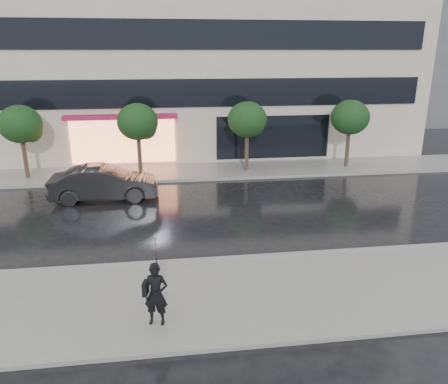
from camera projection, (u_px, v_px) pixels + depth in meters
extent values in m
plane|color=black|center=(215.00, 249.00, 15.32)|extent=(120.00, 120.00, 0.00)
cube|color=slate|center=(228.00, 297.00, 12.24)|extent=(60.00, 4.50, 0.12)
cube|color=slate|center=(194.00, 171.00, 24.96)|extent=(60.00, 3.50, 0.12)
cube|color=gray|center=(218.00, 260.00, 14.36)|extent=(60.00, 0.25, 0.14)
cube|color=gray|center=(196.00, 180.00, 23.31)|extent=(60.00, 0.25, 0.14)
cube|color=#C1B4A3|center=(183.00, 14.00, 29.51)|extent=(30.00, 12.00, 18.00)
cube|color=black|center=(190.00, 93.00, 25.25)|extent=(28.00, 0.12, 1.60)
cube|color=black|center=(189.00, 34.00, 24.26)|extent=(28.00, 0.12, 1.60)
cube|color=#FF8C59|center=(123.00, 141.00, 25.54)|extent=(6.00, 0.10, 2.60)
cube|color=#9A1741|center=(121.00, 117.00, 24.79)|extent=(6.40, 0.70, 0.25)
cube|color=black|center=(273.00, 137.00, 26.73)|extent=(7.00, 0.10, 2.60)
cube|color=#4C4C54|center=(445.00, 36.00, 42.60)|extent=(12.00, 12.00, 16.00)
cylinder|color=#33261C|center=(25.00, 160.00, 23.24)|extent=(0.22, 0.22, 2.20)
ellipsoid|color=black|center=(20.00, 124.00, 22.66)|extent=(2.20, 2.20, 1.98)
sphere|color=black|center=(30.00, 131.00, 23.02)|extent=(1.20, 1.20, 1.20)
cylinder|color=#33261C|center=(140.00, 156.00, 24.02)|extent=(0.22, 0.22, 2.20)
ellipsoid|color=black|center=(138.00, 122.00, 23.43)|extent=(2.20, 2.20, 1.98)
sphere|color=black|center=(146.00, 128.00, 23.80)|extent=(1.20, 1.20, 1.20)
cylinder|color=#33261C|center=(247.00, 153.00, 24.79)|extent=(0.22, 0.22, 2.20)
ellipsoid|color=black|center=(247.00, 119.00, 24.21)|extent=(2.20, 2.20, 1.98)
sphere|color=black|center=(253.00, 126.00, 24.57)|extent=(1.20, 1.20, 1.20)
cylinder|color=#33261C|center=(347.00, 150.00, 25.57)|extent=(0.22, 0.22, 2.20)
ellipsoid|color=black|center=(350.00, 117.00, 24.98)|extent=(2.20, 2.20, 1.98)
sphere|color=black|center=(355.00, 124.00, 25.35)|extent=(1.20, 1.20, 1.20)
imported|color=black|center=(104.00, 183.00, 20.15)|extent=(4.90, 1.72, 1.61)
imported|color=black|center=(156.00, 294.00, 10.71)|extent=(0.66, 0.51, 1.63)
imported|color=#32091C|center=(156.00, 254.00, 10.36)|extent=(1.16, 1.18, 0.89)
cylinder|color=black|center=(157.00, 273.00, 10.52)|extent=(0.02, 0.02, 0.82)
cube|color=black|center=(146.00, 288.00, 10.61)|extent=(0.17, 0.32, 0.35)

